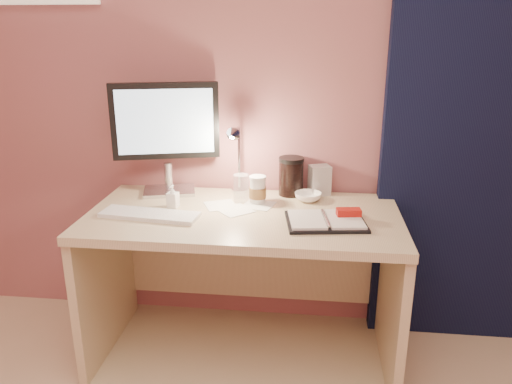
# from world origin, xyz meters

# --- Properties ---
(room) EXTENTS (3.50, 3.50, 3.50)m
(room) POSITION_xyz_m (0.95, 1.69, 1.14)
(room) COLOR #C6B28E
(room) RESTS_ON ground
(desk) EXTENTS (1.40, 0.70, 0.73)m
(desk) POSITION_xyz_m (0.00, 1.45, 0.50)
(desk) COLOR beige
(desk) RESTS_ON ground
(monitor) EXTENTS (0.51, 0.24, 0.55)m
(monitor) POSITION_xyz_m (-0.41, 1.63, 1.06)
(monitor) COLOR silver
(monitor) RESTS_ON desk
(keyboard) EXTENTS (0.45, 0.18, 0.02)m
(keyboard) POSITION_xyz_m (-0.40, 1.30, 0.74)
(keyboard) COLOR white
(keyboard) RESTS_ON desk
(planner) EXTENTS (0.36, 0.29, 0.05)m
(planner) POSITION_xyz_m (0.37, 1.31, 0.74)
(planner) COLOR black
(planner) RESTS_ON desk
(paper_a) EXTENTS (0.20, 0.20, 0.00)m
(paper_a) POSITION_xyz_m (-0.04, 1.41, 0.73)
(paper_a) COLOR silver
(paper_a) RESTS_ON desk
(paper_b) EXTENTS (0.17, 0.17, 0.00)m
(paper_b) POSITION_xyz_m (0.06, 1.50, 0.73)
(paper_b) COLOR silver
(paper_b) RESTS_ON desk
(paper_c) EXTENTS (0.18, 0.18, 0.00)m
(paper_c) POSITION_xyz_m (-0.12, 1.47, 0.73)
(paper_c) COLOR silver
(paper_c) RESTS_ON desk
(coffee_cup) EXTENTS (0.08, 0.08, 0.13)m
(coffee_cup) POSITION_xyz_m (0.05, 1.53, 0.79)
(coffee_cup) COLOR white
(coffee_cup) RESTS_ON desk
(clear_cup) EXTENTS (0.07, 0.07, 0.13)m
(clear_cup) POSITION_xyz_m (-0.03, 1.55, 0.80)
(clear_cup) COLOR white
(clear_cup) RESTS_ON desk
(bowl) EXTENTS (0.15, 0.15, 0.04)m
(bowl) POSITION_xyz_m (0.29, 1.59, 0.75)
(bowl) COLOR white
(bowl) RESTS_ON desk
(lotion_bottle) EXTENTS (0.05, 0.06, 0.11)m
(lotion_bottle) POSITION_xyz_m (-0.33, 1.43, 0.78)
(lotion_bottle) COLOR white
(lotion_bottle) RESTS_ON desk
(dark_jar) EXTENTS (0.12, 0.12, 0.17)m
(dark_jar) POSITION_xyz_m (0.20, 1.67, 0.81)
(dark_jar) COLOR black
(dark_jar) RESTS_ON desk
(product_box) EXTENTS (0.12, 0.11, 0.15)m
(product_box) POSITION_xyz_m (0.34, 1.69, 0.80)
(product_box) COLOR beige
(product_box) RESTS_ON desk
(desk_lamp) EXTENTS (0.09, 0.22, 0.35)m
(desk_lamp) POSITION_xyz_m (-0.06, 1.60, 0.95)
(desk_lamp) COLOR silver
(desk_lamp) RESTS_ON desk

